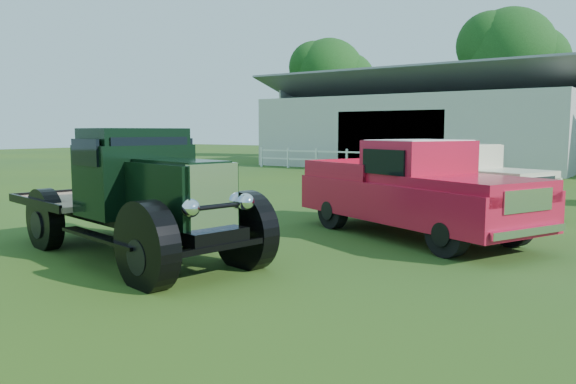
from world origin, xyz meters
The scene contains 8 objects.
ground centered at (0.00, 0.00, 0.00)m, with size 120.00×120.00×0.00m, color #23431B.
shed_left centered at (-7.00, 26.00, 2.80)m, with size 18.80×10.20×5.60m, color #B6B6AF, non-canonical shape.
fence_rail centered at (-8.00, 20.00, 0.60)m, with size 14.20×0.16×1.20m, color white, non-canonical shape.
tree_a centered at (-18.00, 33.00, 5.25)m, with size 6.30×6.30×10.50m, color #13330F, non-canonical shape.
tree_b centered at (-4.00, 34.00, 5.75)m, with size 6.90×6.90×11.50m, color #13330F, non-canonical shape.
vintage_flatbed centered at (-1.60, -1.00, 1.12)m, with size 5.67×2.25×2.25m, color black, non-canonical shape.
red_pickup centered at (1.74, 3.56, 1.02)m, with size 5.61×2.15×2.04m, color red, non-canonical shape.
white_pickup centered at (1.37, 7.60, 0.90)m, with size 4.91×1.91×1.81m, color beige, non-canonical shape.
Camera 1 is at (6.27, -7.44, 2.21)m, focal length 35.00 mm.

